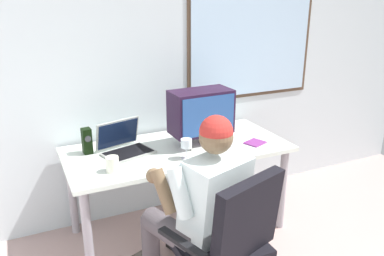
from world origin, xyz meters
name	(u,v)px	position (x,y,z in m)	size (l,w,h in m)	color
wall_rear	(175,44)	(0.03, 2.75, 1.42)	(5.30, 0.08, 2.84)	silver
desk	(178,158)	(-0.14, 2.30, 0.63)	(1.67, 0.77, 0.71)	#958F98
office_chair	(230,235)	(-0.21, 1.40, 0.52)	(0.67, 0.60, 0.92)	black
person_seated	(200,202)	(-0.28, 1.64, 0.62)	(0.66, 0.82, 1.20)	#4C4449
crt_monitor	(201,113)	(0.05, 2.30, 0.96)	(0.47, 0.26, 0.42)	beige
laptop	(123,144)	(-0.53, 2.39, 0.78)	(0.41, 0.37, 0.23)	#989A94
wine_glass	(186,145)	(-0.17, 2.09, 0.82)	(0.08, 0.08, 0.14)	silver
desk_speaker	(87,141)	(-0.78, 2.48, 0.81)	(0.07, 0.08, 0.19)	black
cd_case	(255,143)	(0.43, 2.13, 0.72)	(0.18, 0.17, 0.01)	#802A7C
coffee_mug	(112,164)	(-0.69, 2.10, 0.77)	(0.09, 0.09, 0.10)	beige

